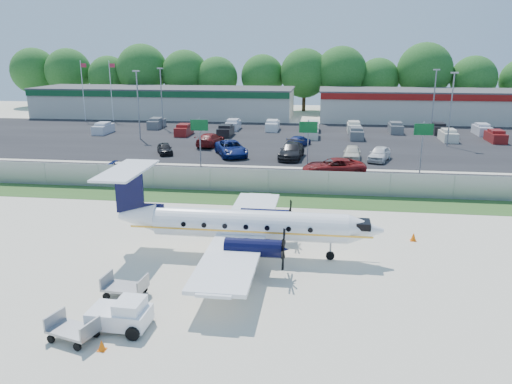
# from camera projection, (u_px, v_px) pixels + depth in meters

# --- Properties ---
(ground) EXTENTS (170.00, 170.00, 0.00)m
(ground) POSITION_uv_depth(u_px,v_px,m) (243.00, 258.00, 28.80)
(ground) COLOR beige
(ground) RESTS_ON ground
(grass_verge) EXTENTS (170.00, 4.00, 0.02)m
(grass_verge) POSITION_uv_depth(u_px,v_px,m) (266.00, 199.00, 40.25)
(grass_verge) COLOR #2D561E
(grass_verge) RESTS_ON ground
(access_road) EXTENTS (170.00, 8.00, 0.02)m
(access_road) POSITION_uv_depth(u_px,v_px,m) (274.00, 178.00, 46.92)
(access_road) COLOR black
(access_road) RESTS_ON ground
(parking_lot) EXTENTS (170.00, 32.00, 0.02)m
(parking_lot) POSITION_uv_depth(u_px,v_px,m) (289.00, 140.00, 66.95)
(parking_lot) COLOR black
(parking_lot) RESTS_ON ground
(perimeter_fence) EXTENTS (120.00, 0.06, 1.99)m
(perimeter_fence) POSITION_uv_depth(u_px,v_px,m) (268.00, 181.00, 41.88)
(perimeter_fence) COLOR gray
(perimeter_fence) RESTS_ON ground
(building_west) EXTENTS (46.40, 12.40, 5.24)m
(building_west) POSITION_uv_depth(u_px,v_px,m) (165.00, 102.00, 90.20)
(building_west) COLOR beige
(building_west) RESTS_ON ground
(building_east) EXTENTS (44.40, 12.40, 5.24)m
(building_east) POSITION_uv_depth(u_px,v_px,m) (452.00, 106.00, 83.96)
(building_east) COLOR beige
(building_east) RESTS_ON ground
(sign_left) EXTENTS (1.80, 0.26, 5.00)m
(sign_left) POSITION_uv_depth(u_px,v_px,m) (200.00, 132.00, 50.66)
(sign_left) COLOR gray
(sign_left) RESTS_ON ground
(sign_mid) EXTENTS (1.80, 0.26, 5.00)m
(sign_mid) POSITION_uv_depth(u_px,v_px,m) (308.00, 134.00, 49.29)
(sign_mid) COLOR gray
(sign_mid) RESTS_ON ground
(sign_right) EXTENTS (1.80, 0.26, 5.00)m
(sign_right) POSITION_uv_depth(u_px,v_px,m) (423.00, 136.00, 47.92)
(sign_right) COLOR gray
(sign_right) RESTS_ON ground
(flagpole_west) EXTENTS (1.06, 0.12, 10.00)m
(flagpole_west) POSITION_uv_depth(u_px,v_px,m) (83.00, 87.00, 84.20)
(flagpole_west) COLOR white
(flagpole_west) RESTS_ON ground
(flagpole_east) EXTENTS (1.06, 0.12, 10.00)m
(flagpole_east) POSITION_uv_depth(u_px,v_px,m) (111.00, 87.00, 83.58)
(flagpole_east) COLOR white
(flagpole_east) RESTS_ON ground
(light_pole_nw) EXTENTS (0.90, 0.35, 9.09)m
(light_pole_nw) POSITION_uv_depth(u_px,v_px,m) (138.00, 100.00, 66.11)
(light_pole_nw) COLOR gray
(light_pole_nw) RESTS_ON ground
(light_pole_ne) EXTENTS (0.90, 0.35, 9.09)m
(light_pole_ne) POSITION_uv_depth(u_px,v_px,m) (451.00, 104.00, 61.12)
(light_pole_ne) COLOR gray
(light_pole_ne) RESTS_ON ground
(light_pole_sw) EXTENTS (0.90, 0.35, 9.09)m
(light_pole_sw) POSITION_uv_depth(u_px,v_px,m) (161.00, 94.00, 75.65)
(light_pole_sw) COLOR gray
(light_pole_sw) RESTS_ON ground
(light_pole_se) EXTENTS (0.90, 0.35, 9.09)m
(light_pole_se) POSITION_uv_depth(u_px,v_px,m) (434.00, 97.00, 70.66)
(light_pole_se) COLOR gray
(light_pole_se) RESTS_ON ground
(tree_line) EXTENTS (112.00, 6.00, 14.00)m
(tree_line) POSITION_uv_depth(u_px,v_px,m) (300.00, 111.00, 99.39)
(tree_line) COLOR #1E5A1A
(tree_line) RESTS_ON ground
(aircraft) EXTENTS (15.84, 15.66, 4.95)m
(aircraft) POSITION_uv_depth(u_px,v_px,m) (244.00, 224.00, 28.75)
(aircraft) COLOR white
(aircraft) RESTS_ON ground
(pushback_tug) EXTENTS (2.60, 1.90, 1.37)m
(pushback_tug) POSITION_uv_depth(u_px,v_px,m) (122.00, 315.00, 21.38)
(pushback_tug) COLOR white
(pushback_tug) RESTS_ON ground
(baggage_cart_near) EXTENTS (2.23, 1.69, 1.04)m
(baggage_cart_near) POSITION_uv_depth(u_px,v_px,m) (73.00, 330.00, 20.55)
(baggage_cart_near) COLOR gray
(baggage_cart_near) RESTS_ON ground
(baggage_cart_far) EXTENTS (2.15, 1.42, 1.07)m
(baggage_cart_far) POSITION_uv_depth(u_px,v_px,m) (125.00, 287.00, 24.25)
(baggage_cart_far) COLOR gray
(baggage_cart_far) RESTS_ON ground
(cone_nose) EXTENTS (0.38, 0.38, 0.54)m
(cone_nose) POSITION_uv_depth(u_px,v_px,m) (413.00, 237.00, 31.40)
(cone_nose) COLOR #FF6408
(cone_nose) RESTS_ON ground
(cone_port_wing) EXTENTS (0.32, 0.32, 0.46)m
(cone_port_wing) POSITION_uv_depth(u_px,v_px,m) (102.00, 345.00, 19.92)
(cone_port_wing) COLOR #FF6408
(cone_port_wing) RESTS_ON ground
(cone_starboard_wing) EXTENTS (0.36, 0.36, 0.51)m
(cone_starboard_wing) POSITION_uv_depth(u_px,v_px,m) (303.00, 224.00, 33.87)
(cone_starboard_wing) COLOR #FF6408
(cone_starboard_wing) RESTS_ON ground
(road_car_west) EXTENTS (5.02, 2.10, 1.45)m
(road_car_west) POSITION_uv_depth(u_px,v_px,m) (137.00, 177.00, 47.33)
(road_car_west) COLOR navy
(road_car_west) RESTS_ON ground
(road_car_mid) EXTENTS (6.34, 3.60, 1.67)m
(road_car_mid) POSITION_uv_depth(u_px,v_px,m) (333.00, 175.00, 47.91)
(road_car_mid) COLOR maroon
(road_car_mid) RESTS_ON ground
(parked_car_a) EXTENTS (2.97, 4.12, 1.30)m
(parked_car_a) POSITION_uv_depth(u_px,v_px,m) (165.00, 154.00, 57.85)
(parked_car_a) COLOR black
(parked_car_a) RESTS_ON ground
(parked_car_b) EXTENTS (5.03, 6.81, 1.72)m
(parked_car_b) POSITION_uv_depth(u_px,v_px,m) (231.00, 156.00, 56.89)
(parked_car_b) COLOR navy
(parked_car_b) RESTS_ON ground
(parked_car_c) EXTENTS (2.90, 6.10, 1.72)m
(parked_car_c) POSITION_uv_depth(u_px,v_px,m) (291.00, 158.00, 55.52)
(parked_car_c) COLOR black
(parked_car_c) RESTS_ON ground
(parked_car_d) EXTENTS (2.20, 4.71, 1.56)m
(parked_car_d) POSITION_uv_depth(u_px,v_px,m) (352.00, 160.00, 54.84)
(parked_car_d) COLOR beige
(parked_car_d) RESTS_ON ground
(parked_car_e) EXTENTS (3.19, 4.93, 1.56)m
(parked_car_e) POSITION_uv_depth(u_px,v_px,m) (379.00, 161.00, 54.33)
(parked_car_e) COLOR silver
(parked_car_e) RESTS_ON ground
(parked_car_f) EXTENTS (3.04, 5.86, 1.62)m
(parked_car_f) POSITION_uv_depth(u_px,v_px,m) (210.00, 146.00, 62.81)
(parked_car_f) COLOR maroon
(parked_car_f) RESTS_ON ground
(parked_car_g) EXTENTS (3.25, 4.87, 1.31)m
(parked_car_g) POSITION_uv_depth(u_px,v_px,m) (299.00, 146.00, 62.68)
(parked_car_g) COLOR navy
(parked_car_g) RESTS_ON ground
(far_parking_rows) EXTENTS (56.00, 10.00, 1.60)m
(far_parking_rows) POSITION_uv_depth(u_px,v_px,m) (291.00, 134.00, 71.73)
(far_parking_rows) COLOR gray
(far_parking_rows) RESTS_ON ground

